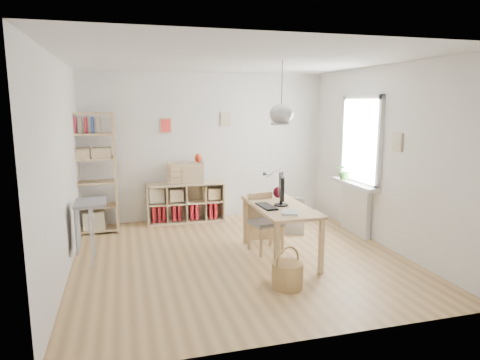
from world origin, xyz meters
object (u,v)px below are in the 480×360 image
object	(u,v)px
tall_bookshelf	(91,168)
storage_chest	(289,221)
cube_shelf	(184,205)
chair	(264,219)
drawer_chest	(186,173)
desk	(280,212)
monitor	(281,189)

from	to	relation	value
tall_bookshelf	storage_chest	size ratio (longest dim) A/B	2.70
cube_shelf	chair	world-z (taller)	chair
cube_shelf	drawer_chest	size ratio (longest dim) A/B	2.16
chair	storage_chest	size ratio (longest dim) A/B	1.15
tall_bookshelf	chair	world-z (taller)	tall_bookshelf
drawer_chest	desk	bearing A→B (deg)	-55.54
cube_shelf	tall_bookshelf	size ratio (longest dim) A/B	0.70
tall_bookshelf	monitor	bearing A→B (deg)	-37.13
drawer_chest	monitor	bearing A→B (deg)	-55.46
tall_bookshelf	cube_shelf	bearing A→B (deg)	10.19
tall_bookshelf	monitor	distance (m)	3.26
cube_shelf	storage_chest	xyz separation A→B (m)	(1.62, -1.11, -0.12)
cube_shelf	tall_bookshelf	bearing A→B (deg)	-169.81
cube_shelf	drawer_chest	bearing A→B (deg)	-47.65
chair	monitor	size ratio (longest dim) A/B	1.77
tall_bookshelf	drawer_chest	xyz separation A→B (m)	(1.60, 0.24, -0.18)
storage_chest	monitor	xyz separation A→B (m)	(-0.59, -1.14, 0.81)
tall_bookshelf	storage_chest	distance (m)	3.42
desk	chair	bearing A→B (deg)	111.25
desk	cube_shelf	distance (m)	2.48
drawer_chest	chair	bearing A→B (deg)	-55.04
desk	chair	size ratio (longest dim) A/B	1.77
drawer_chest	tall_bookshelf	bearing A→B (deg)	-161.22
chair	drawer_chest	size ratio (longest dim) A/B	1.31
storage_chest	tall_bookshelf	bearing A→B (deg)	-170.76
cube_shelf	monitor	size ratio (longest dim) A/B	2.92
cube_shelf	storage_chest	size ratio (longest dim) A/B	1.89
tall_bookshelf	drawer_chest	size ratio (longest dim) A/B	3.09
desk	storage_chest	world-z (taller)	desk
chair	drawer_chest	bearing A→B (deg)	104.21
cube_shelf	chair	size ratio (longest dim) A/B	1.65
tall_bookshelf	monitor	world-z (taller)	tall_bookshelf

